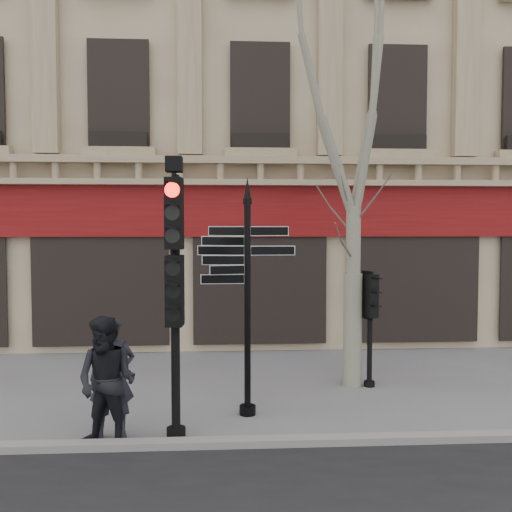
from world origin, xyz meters
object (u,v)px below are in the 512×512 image
at_px(fingerpost, 247,256).
at_px(traffic_signal_main, 175,262).
at_px(plane_tree, 355,77).
at_px(pedestrian_a, 112,377).
at_px(pedestrian_b, 107,382).
at_px(traffic_signal_secondary, 370,308).

bearing_deg(fingerpost, traffic_signal_main, -130.39).
distance_m(fingerpost, plane_tree, 4.39).
relative_size(fingerpost, traffic_signal_main, 0.95).
distance_m(plane_tree, pedestrian_a, 7.22).
bearing_deg(fingerpost, pedestrian_b, -139.71).
xyz_separation_m(fingerpost, plane_tree, (2.19, 1.64, 3.43)).
height_order(pedestrian_a, pedestrian_b, pedestrian_b).
height_order(traffic_signal_main, plane_tree, plane_tree).
bearing_deg(plane_tree, pedestrian_b, -145.51).
bearing_deg(pedestrian_a, fingerpost, 10.32).
height_order(fingerpost, traffic_signal_secondary, fingerpost).
xyz_separation_m(plane_tree, pedestrian_b, (-4.29, -2.95, -5.18)).
relative_size(traffic_signal_main, pedestrian_b, 2.22).
distance_m(plane_tree, pedestrian_b, 7.34).
relative_size(fingerpost, pedestrian_a, 2.18).
height_order(fingerpost, pedestrian_a, fingerpost).
distance_m(fingerpost, pedestrian_b, 3.03).
bearing_deg(traffic_signal_secondary, traffic_signal_main, -163.13).
bearing_deg(fingerpost, pedestrian_a, -148.15).
bearing_deg(pedestrian_b, fingerpost, 50.25).
bearing_deg(fingerpost, traffic_signal_secondary, 40.20).
xyz_separation_m(traffic_signal_main, traffic_signal_secondary, (3.65, 2.56, -1.10)).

